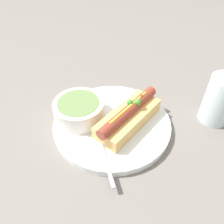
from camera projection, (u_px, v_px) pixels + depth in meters
name	position (u px, v px, depth m)	size (l,w,h in m)	color
ground_plane	(112.00, 126.00, 0.52)	(4.00, 4.00, 0.00)	slate
dinner_plate	(112.00, 123.00, 0.52)	(0.27, 0.27, 0.02)	white
hot_dog	(128.00, 116.00, 0.49)	(0.19, 0.08, 0.06)	#DBAD60
soup_bowl	(79.00, 109.00, 0.50)	(0.12, 0.12, 0.05)	silver
spoon	(99.00, 137.00, 0.47)	(0.12, 0.14, 0.01)	#B7B7BC
drinking_glass	(220.00, 100.00, 0.50)	(0.07, 0.07, 0.12)	silver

